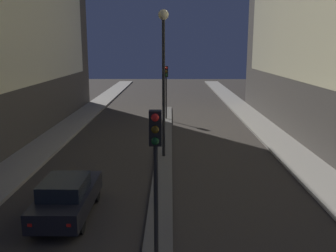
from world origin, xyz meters
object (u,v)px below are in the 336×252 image
Objects in this scene: traffic_light_mid at (166,80)px; traffic_light_near at (156,155)px; car_left_lane at (67,197)px; street_lamp at (164,56)px.

traffic_light_near is at bearing -90.00° from traffic_light_mid.
car_left_lane is at bearing -100.42° from traffic_light_mid.
car_left_lane is (-3.36, -18.27, -2.59)m from traffic_light_mid.
street_lamp reaches higher than traffic_light_near.
car_left_lane is (-3.36, -7.29, -4.85)m from street_lamp.
street_lamp is 9.38m from car_left_lane.
traffic_light_mid is at bearing 90.00° from traffic_light_near.
traffic_light_mid is 11.21m from street_lamp.
traffic_light_near is 1.03× the size of car_left_lane.
traffic_light_mid is 0.56× the size of street_lamp.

